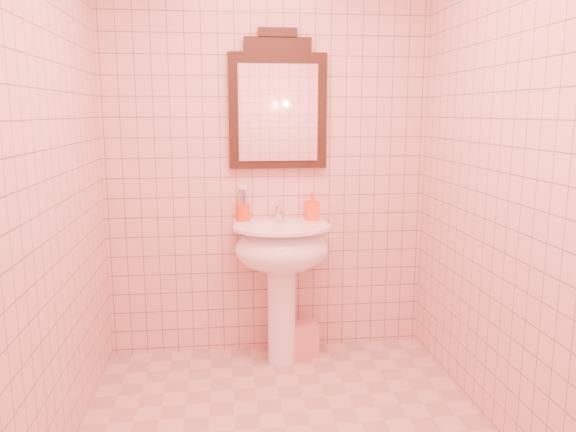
{
  "coord_description": "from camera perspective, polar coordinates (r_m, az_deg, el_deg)",
  "views": [
    {
      "loc": [
        -0.29,
        -2.37,
        1.52
      ],
      "look_at": [
        0.06,
        0.55,
        0.98
      ],
      "focal_mm": 35.0,
      "sensor_mm": 36.0,
      "label": 1
    }
  ],
  "objects": [
    {
      "name": "pedestal_sink",
      "position": [
        3.37,
        -0.65,
        -4.31
      ],
      "size": [
        0.58,
        0.58,
        0.86
      ],
      "color": "white",
      "rests_on": "floor"
    },
    {
      "name": "toothbrush_cup",
      "position": [
        3.46,
        -4.6,
        0.43
      ],
      "size": [
        0.09,
        0.09,
        0.2
      ],
      "rotation": [
        0.0,
        0.0,
        0.01
      ],
      "color": "red",
      "rests_on": "pedestal_sink"
    },
    {
      "name": "towel",
      "position": [
        3.62,
        1.44,
        -12.47
      ],
      "size": [
        0.21,
        0.17,
        0.22
      ],
      "primitive_type": "cube",
      "rotation": [
        0.0,
        0.0,
        0.3
      ],
      "color": "pink",
      "rests_on": "floor"
    },
    {
      "name": "mirror",
      "position": [
        3.46,
        -1.05,
        11.23
      ],
      "size": [
        0.6,
        0.06,
        0.83
      ],
      "color": "black",
      "rests_on": "back_wall"
    },
    {
      "name": "soap_dispenser",
      "position": [
        3.47,
        2.43,
        0.94
      ],
      "size": [
        0.09,
        0.09,
        0.17
      ],
      "primitive_type": "imported",
      "rotation": [
        0.0,
        0.0,
        0.17
      ],
      "color": "#FB4C15",
      "rests_on": "pedestal_sink"
    },
    {
      "name": "back_wall",
      "position": [
        3.49,
        -2.08,
        6.0
      ],
      "size": [
        2.0,
        0.02,
        2.5
      ],
      "primitive_type": "cube",
      "color": "#DBA699",
      "rests_on": "floor"
    },
    {
      "name": "faucet",
      "position": [
        3.45,
        -0.9,
        0.42
      ],
      "size": [
        0.04,
        0.16,
        0.11
      ],
      "color": "white",
      "rests_on": "pedestal_sink"
    }
  ]
}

